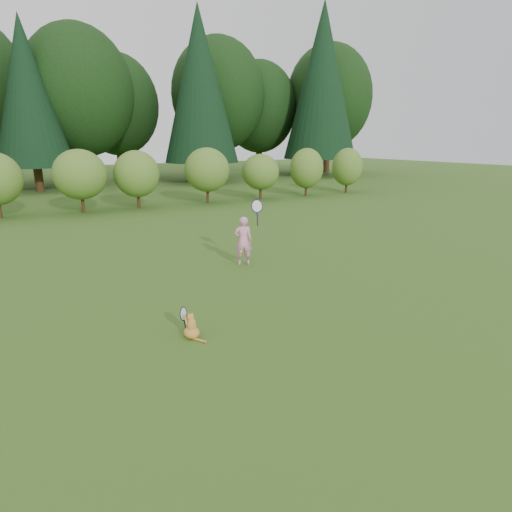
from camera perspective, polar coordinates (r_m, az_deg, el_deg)
ground at (r=8.76m, az=1.57°, el=-5.79°), size 100.00×100.00×0.00m
shrub_row at (r=20.44m, az=-18.63°, el=9.64°), size 28.00×3.00×2.80m
woodland_backdrop at (r=30.52m, az=-24.21°, el=22.30°), size 48.00×10.00×15.00m
child at (r=10.98m, az=-1.64°, el=2.20°), size 0.76×0.55×1.88m
cat at (r=7.16m, az=-8.67°, el=-9.05°), size 0.29×0.58×0.59m
tennis_ball at (r=9.41m, az=-2.00°, el=0.57°), size 0.06×0.06×0.06m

